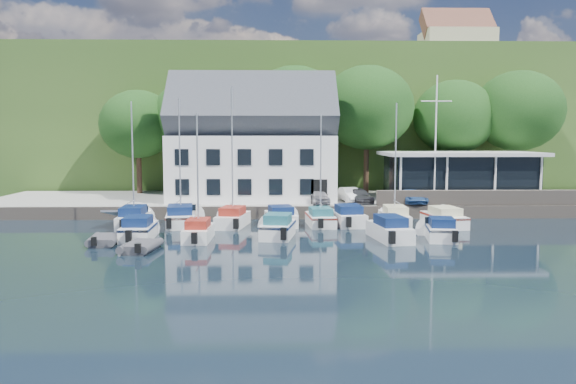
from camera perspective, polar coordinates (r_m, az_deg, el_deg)
name	(u,v)px	position (r m, az deg, el deg)	size (l,w,h in m)	color
ground	(361,246)	(33.51, 7.42, -5.47)	(180.00, 180.00, 0.00)	black
quay	(331,203)	(50.60, 4.41, -1.10)	(60.00, 13.00, 1.00)	#969791
quay_face	(340,213)	(44.19, 5.25, -2.09)	(60.00, 0.30, 1.00)	#6F6358
hillside	(305,127)	(94.64, 1.73, 6.59)	(160.00, 75.00, 16.00)	#2D4C1C
field_patch	(347,83)	(103.78, 6.00, 10.99)	(50.00, 30.00, 0.30)	#5B6A35
farmhouse	(456,44)	(89.77, 16.74, 14.17)	(10.40, 7.00, 8.20)	#BCAE90
harbor_building	(253,149)	(49.04, -3.62, 4.37)	(14.40, 8.20, 8.70)	white
club_pavilion	(459,176)	(51.20, 16.95, 1.61)	(13.20, 7.20, 4.10)	black
seawall	(490,198)	(47.35, 19.79, -0.55)	(18.00, 0.50, 1.20)	#6F6358
gangway	(121,224)	(43.52, -16.59, -3.09)	(1.20, 6.00, 1.40)	silver
car_silver	(319,196)	(45.65, 3.13, -0.44)	(1.41, 3.52, 1.20)	#B2B2B7
car_white	(350,195)	(47.06, 6.30, -0.28)	(1.28, 3.67, 1.21)	silver
car_dgrey	(359,196)	(46.50, 7.27, -0.42)	(1.56, 3.84, 1.11)	#2E2E33
car_blue	(411,196)	(46.74, 12.37, -0.40)	(1.43, 3.63, 1.24)	#2B4F84
flagpole	(436,140)	(47.09, 14.77, 5.14)	(2.48, 0.20, 10.34)	white
tree_0	(138,142)	(55.66, -14.96, 4.94)	(7.22, 7.22, 9.86)	#12350F
tree_1	(192,138)	(55.07, -9.69, 5.47)	(7.82, 7.82, 10.69)	#12350F
tree_2	(295,129)	(54.99, 0.71, 6.39)	(8.99, 8.99, 12.29)	#12350F
tree_3	(367,130)	(54.58, 8.00, 6.30)	(8.93, 8.93, 12.21)	#12350F
tree_4	(454,136)	(57.94, 16.48, 5.47)	(8.04, 8.04, 10.98)	#12350F
tree_5	(518,132)	(59.48, 22.29, 5.69)	(8.66, 8.66, 11.83)	#12350F
boat_r1_0	(133,160)	(40.89, -15.50, 3.11)	(1.98, 6.75, 9.54)	white
boat_r1_1	(180,162)	(41.08, -10.93, 3.01)	(2.23, 6.93, 9.23)	white
boat_r1_2	(232,165)	(40.13, -5.68, 2.79)	(1.93, 5.88, 8.90)	white
boat_r1_3	(281,215)	(40.80, -0.74, -2.39)	(2.05, 5.37, 1.46)	white
boat_r1_4	(321,169)	(40.37, 3.35, 2.34)	(1.93, 5.61, 8.22)	white
boat_r1_5	(348,215)	(41.13, 6.12, -2.32)	(2.13, 5.84, 1.52)	white
boat_r1_6	(395,164)	(41.01, 10.86, 2.83)	(1.87, 6.38, 8.98)	white
boat_r1_7	(444,216)	(41.91, 15.56, -2.40)	(2.11, 6.18, 1.43)	white
boat_r2_0	(139,227)	(36.67, -14.91, -3.49)	(1.99, 5.71, 1.47)	white
boat_r2_1	(198,174)	(35.06, -9.17, 1.84)	(1.70, 5.52, 8.30)	white
boat_r2_2	(278,225)	(35.91, -1.04, -3.42)	(2.01, 5.24, 1.56)	white
boat_r2_3	(389,227)	(35.74, 10.26, -3.56)	(1.90, 6.44, 1.55)	white
boat_r2_4	(441,228)	(36.49, 15.25, -3.58)	(1.85, 4.97, 1.42)	white
dinghy_0	(104,239)	(35.49, -18.20, -4.51)	(1.79, 2.98, 0.70)	#3B3C41
dinghy_1	(141,245)	(32.81, -14.73, -5.23)	(1.79, 2.99, 0.70)	#3B3C41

